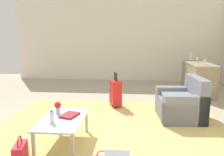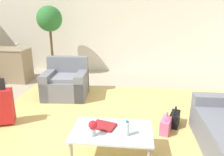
# 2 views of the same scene
# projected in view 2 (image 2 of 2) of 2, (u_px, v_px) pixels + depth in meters

# --- Properties ---
(ground_plane) EXTENTS (12.00, 12.00, 0.00)m
(ground_plane) POSITION_uv_depth(u_px,v_px,m) (90.00, 136.00, 3.49)
(ground_plane) COLOR #A89E89
(wall_back) EXTENTS (10.24, 0.12, 3.10)m
(wall_back) POSITION_uv_depth(u_px,v_px,m) (115.00, 23.00, 6.89)
(wall_back) COLOR silver
(wall_back) RESTS_ON ground
(area_rug) EXTENTS (5.20, 4.40, 0.01)m
(area_rug) POSITION_uv_depth(u_px,v_px,m) (128.00, 131.00, 3.62)
(area_rug) COLOR tan
(area_rug) RESTS_ON ground
(armchair) EXTENTS (1.01, 0.92, 0.89)m
(armchair) POSITION_uv_depth(u_px,v_px,m) (66.00, 83.00, 5.08)
(armchair) COLOR slate
(armchair) RESTS_ON ground
(coffee_table) EXTENTS (1.05, 0.66, 0.42)m
(coffee_table) POSITION_uv_depth(u_px,v_px,m) (112.00, 134.00, 2.87)
(coffee_table) COLOR silver
(coffee_table) RESTS_ON ground
(water_bottle) EXTENTS (0.06, 0.06, 0.20)m
(water_bottle) POSITION_uv_depth(u_px,v_px,m) (127.00, 129.00, 2.71)
(water_bottle) COLOR silver
(water_bottle) RESTS_ON coffee_table
(coffee_table_book) EXTENTS (0.36, 0.30, 0.03)m
(coffee_table_book) POSITION_uv_depth(u_px,v_px,m) (104.00, 126.00, 2.93)
(coffee_table_book) COLOR maroon
(coffee_table_book) RESTS_ON coffee_table
(flower_vase) EXTENTS (0.11, 0.11, 0.21)m
(flower_vase) POSITION_uv_depth(u_px,v_px,m) (93.00, 127.00, 2.69)
(flower_vase) COLOR #B2B7BC
(flower_vase) RESTS_ON coffee_table
(bar_console) EXTENTS (1.68, 0.63, 0.94)m
(bar_console) POSITION_uv_depth(u_px,v_px,m) (0.00, 64.00, 6.14)
(bar_console) COLOR #937F60
(bar_console) RESTS_ON ground
(wine_glass_right_of_centre) EXTENTS (0.08, 0.08, 0.15)m
(wine_glass_right_of_centre) POSITION_uv_depth(u_px,v_px,m) (17.00, 45.00, 5.89)
(wine_glass_right_of_centre) COLOR silver
(wine_glass_right_of_centre) RESTS_ON bar_console
(suitcase_red) EXTENTS (0.45, 0.34, 0.85)m
(suitcase_red) POSITION_uv_depth(u_px,v_px,m) (1.00, 106.00, 3.74)
(suitcase_red) COLOR red
(suitcase_red) RESTS_ON ground
(handbag_pink) EXTENTS (0.23, 0.35, 0.36)m
(handbag_pink) POSITION_uv_depth(u_px,v_px,m) (166.00, 125.00, 3.57)
(handbag_pink) COLOR pink
(handbag_pink) RESTS_ON ground
(handbag_black) EXTENTS (0.23, 0.35, 0.36)m
(handbag_black) POSITION_uv_depth(u_px,v_px,m) (175.00, 119.00, 3.78)
(handbag_black) COLOR black
(handbag_black) RESTS_ON ground
(potted_ficus) EXTENTS (0.72, 0.72, 2.07)m
(potted_ficus) POSITION_uv_depth(u_px,v_px,m) (50.00, 25.00, 6.27)
(potted_ficus) COLOR #84664C
(potted_ficus) RESTS_ON ground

